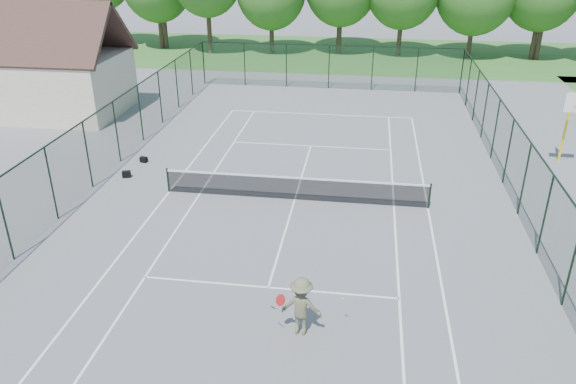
# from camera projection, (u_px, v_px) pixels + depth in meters

# --- Properties ---
(ground) EXTENTS (140.00, 140.00, 0.00)m
(ground) POSITION_uv_depth(u_px,v_px,m) (295.00, 200.00, 23.59)
(ground) COLOR slate
(ground) RESTS_ON ground
(grass_far) EXTENTS (80.00, 16.00, 0.01)m
(grass_far) POSITION_uv_depth(u_px,v_px,m) (339.00, 53.00, 50.39)
(grass_far) COLOR #3D762D
(grass_far) RESTS_ON ground
(court_lines) EXTENTS (11.05, 23.85, 0.01)m
(court_lines) POSITION_uv_depth(u_px,v_px,m) (295.00, 200.00, 23.59)
(court_lines) COLOR white
(court_lines) RESTS_ON ground
(tennis_net) EXTENTS (11.08, 0.08, 1.10)m
(tennis_net) POSITION_uv_depth(u_px,v_px,m) (295.00, 187.00, 23.34)
(tennis_net) COLOR black
(tennis_net) RESTS_ON ground
(fence_enclosure) EXTENTS (18.05, 36.05, 3.02)m
(fence_enclosure) POSITION_uv_depth(u_px,v_px,m) (295.00, 165.00, 22.92)
(fence_enclosure) COLOR #18391F
(fence_enclosure) RESTS_ON ground
(utility_building) EXTENTS (8.60, 6.27, 6.63)m
(utility_building) POSITION_uv_depth(u_px,v_px,m) (50.00, 62.00, 33.24)
(utility_building) COLOR beige
(utility_building) RESTS_ON ground
(basketball_goal) EXTENTS (1.20, 1.43, 3.65)m
(basketball_goal) POSITION_uv_depth(u_px,v_px,m) (573.00, 114.00, 25.90)
(basketball_goal) COLOR yellow
(basketball_goal) RESTS_ON ground
(sports_bag_a) EXTENTS (0.42, 0.32, 0.30)m
(sports_bag_a) POSITION_uv_depth(u_px,v_px,m) (126.00, 174.00, 25.62)
(sports_bag_a) COLOR black
(sports_bag_a) RESTS_ON ground
(sports_bag_b) EXTENTS (0.39, 0.29, 0.27)m
(sports_bag_b) POSITION_uv_depth(u_px,v_px,m) (144.00, 160.00, 27.25)
(sports_bag_b) COLOR black
(sports_bag_b) RESTS_ON ground
(tennis_player) EXTENTS (2.04, 0.91, 1.78)m
(tennis_player) POSITION_uv_depth(u_px,v_px,m) (301.00, 306.00, 15.55)
(tennis_player) COLOR #606345
(tennis_player) RESTS_ON ground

